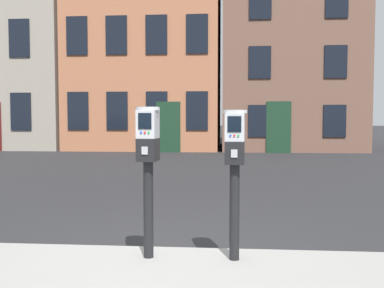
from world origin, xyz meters
TOP-DOWN VIEW (x-y plane):
  - ground_plane at (0.00, 0.00)m, footprint 160.00×160.00m
  - parking_meter_near_kerb at (-0.21, -0.14)m, footprint 0.23×0.26m
  - parking_meter_twin_adjacent at (0.57, -0.14)m, footprint 0.23×0.26m
  - townhouse_brick_corner at (-9.85, 17.54)m, footprint 6.05×6.69m
  - townhouse_grey_stucco at (-3.31, 17.27)m, footprint 6.71×6.16m
  - townhouse_green_painted at (3.26, 17.67)m, footprint 6.02×6.95m

SIDE VIEW (x-z plane):
  - ground_plane at x=0.00m, z-range 0.00..0.00m
  - parking_meter_twin_adjacent at x=0.57m, z-range 0.40..1.75m
  - parking_meter_near_kerb at x=-0.21m, z-range 0.40..1.79m
  - townhouse_grey_stucco at x=-3.31m, z-range 0.00..9.41m
  - townhouse_green_painted at x=3.26m, z-range 0.00..9.49m
  - townhouse_brick_corner at x=-9.85m, z-range 0.00..12.38m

